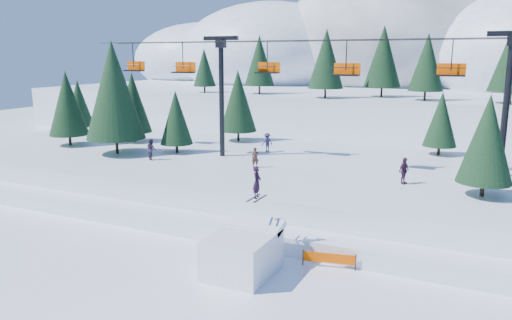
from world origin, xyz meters
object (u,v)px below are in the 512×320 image
at_px(banner_near, 329,258).
at_px(banner_far, 448,269).
at_px(jump_kicker, 243,251).
at_px(chairlift, 335,80).

bearing_deg(banner_near, banner_far, 12.19).
distance_m(jump_kicker, banner_far, 10.48).
xyz_separation_m(jump_kicker, banner_near, (3.90, 2.47, -0.64)).
bearing_deg(chairlift, banner_far, -51.35).
distance_m(jump_kicker, chairlift, 17.93).
relative_size(chairlift, banner_near, 16.39).
xyz_separation_m(chairlift, banner_near, (3.91, -13.50, -8.78)).
bearing_deg(banner_near, chairlift, 106.13).
bearing_deg(jump_kicker, banner_near, 32.40).
bearing_deg(jump_kicker, chairlift, 90.03).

